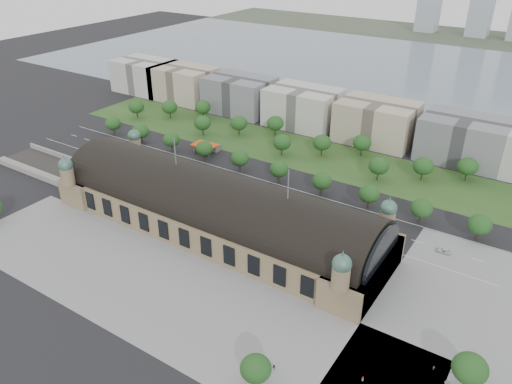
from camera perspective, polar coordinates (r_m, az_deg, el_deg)
The scene contains 59 objects.
ground at distance 216.47m, azimuth -4.62°, elevation -4.23°, with size 900.00×900.00×0.00m, color black.
station at distance 211.16m, azimuth -4.73°, elevation -1.88°, with size 150.00×48.40×44.30m.
track_cutting at distance 288.66m, azimuth -22.56°, elevation 2.42°, with size 70.00×24.00×3.10m.
plaza_south at distance 184.48m, azimuth -10.55°, elevation -11.23°, with size 190.00×48.00×0.12m, color gray.
plaza_east at distance 184.16m, azimuth 22.57°, elevation -13.37°, with size 56.00×100.00×0.12m, color gray.
road_slab at distance 253.25m, azimuth -3.01°, elevation 0.95°, with size 260.00×26.00×0.10m, color black.
grass_belt at distance 292.81m, azimuth 4.13°, elevation 4.82°, with size 300.00×45.00×0.10m, color #2A4F1F.
petrol_station at distance 290.41m, azimuth -5.30°, elevation 5.20°, with size 14.00×13.00×5.05m.
lake at distance 469.91m, azimuth 18.53°, elevation 12.50°, with size 700.00×320.00×0.08m, color slate.
far_shore at distance 661.19m, azimuth 23.67°, elevation 15.86°, with size 700.00×120.00×0.14m, color #44513D.
office_0 at distance 409.51m, azimuth -12.55°, elevation 12.85°, with size 45.00×32.00×24.00m, color beige.
office_1 at distance 382.82m, azimuth -8.19°, elevation 12.17°, with size 45.00×32.00×24.00m, color #BBAB93.
office_2 at distance 353.01m, azimuth -1.90°, elevation 11.07°, with size 45.00×32.00×24.00m, color gray.
office_3 at distance 328.15m, azimuth 5.38°, elevation 9.63°, with size 45.00×32.00×24.00m, color beige.
office_4 at distance 309.43m, azimuth 13.62°, elevation 7.79°, with size 45.00×32.00×24.00m, color #BBAB93.
office_5 at distance 298.02m, azimuth 22.61°, elevation 5.59°, with size 45.00×32.00×24.00m, color gray.
tree_row_0 at distance 324.03m, azimuth -16.04°, elevation 7.54°, with size 9.60×9.60×11.52m.
tree_row_1 at distance 307.12m, azimuth -13.02°, elevation 6.79°, with size 9.60×9.60×11.52m.
tree_row_2 at distance 291.20m, azimuth -9.66°, elevation 5.93°, with size 9.60×9.60×11.52m.
tree_row_3 at distance 276.46m, azimuth -5.94°, elevation 4.96°, with size 9.60×9.60×11.52m.
tree_row_4 at distance 263.09m, azimuth -1.84°, elevation 3.86°, with size 9.60×9.60×11.52m.
tree_row_5 at distance 251.30m, azimuth 2.66°, elevation 2.62°, with size 9.60×9.60×11.52m.
tree_row_6 at distance 241.33m, azimuth 7.55°, elevation 1.26°, with size 9.60×9.60×11.52m.
tree_row_7 at distance 233.41m, azimuth 12.82°, elevation -0.22°, with size 9.60×9.60×11.52m.
tree_row_8 at distance 227.75m, azimuth 18.40°, elevation -1.79°, with size 9.60×9.60×11.52m.
tree_row_9 at distance 224.53m, azimuth 24.22°, elevation -3.40°, with size 9.60×9.60×11.52m.
tree_belt_0 at distance 349.71m, azimuth -13.53°, elevation 9.46°, with size 10.40×10.40×12.48m.
tree_belt_1 at distance 344.88m, azimuth -9.86°, elevation 9.57°, with size 10.40×10.40×12.48m.
tree_belt_2 at distance 341.45m, azimuth -6.10°, elevation 9.63°, with size 10.40×10.40×12.48m.
tree_belt_3 at distance 312.56m, azimuth -6.12°, elevation 7.86°, with size 10.40×10.40×12.48m.
tree_belt_4 at distance 310.64m, azimuth -1.96°, elevation 7.88°, with size 10.40×10.40×12.48m.
tree_belt_5 at distance 310.35m, azimuth 2.22°, elevation 7.85°, with size 10.40×10.40×12.48m.
tree_belt_6 at distance 282.11m, azimuth 3.00°, elevation 5.70°, with size 10.40×10.40×12.48m.
tree_belt_7 at distance 283.83m, azimuth 7.56°, elevation 5.63°, with size 10.40×10.40×12.48m.
tree_belt_8 at distance 287.30m, azimuth 12.03°, elevation 5.53°, with size 10.40×10.40×12.48m.
tree_belt_9 at distance 260.72m, azimuth 13.86°, elevation 2.92°, with size 10.40×10.40×12.48m.
tree_belt_10 at distance 266.67m, azimuth 18.57°, elevation 2.82°, with size 10.40×10.40×12.48m.
tree_belt_11 at distance 274.34m, azimuth 23.05°, elevation 2.70°, with size 10.40×10.40×12.48m.
tree_plaza_ne at distance 157.87m, azimuth 23.27°, elevation -18.05°, with size 10.00×10.00×11.69m.
tree_plaza_s at distance 147.19m, azimuth -0.03°, elevation -19.52°, with size 9.00×9.00×10.64m.
traffic_car_0 at distance 308.13m, azimuth -17.33°, elevation 4.94°, with size 1.68×4.17×1.42m, color silver.
traffic_car_1 at distance 286.94m, azimuth -10.54°, elevation 4.07°, with size 1.71×4.90×1.62m, color #92949A.
traffic_car_2 at distance 280.79m, azimuth -13.50°, elevation 3.19°, with size 2.57×5.58×1.55m, color black.
traffic_car_3 at distance 257.16m, azimuth -3.72°, elevation 1.56°, with size 2.13×5.25×1.52m, color maroon.
traffic_car_4 at distance 243.47m, azimuth -2.44°, elevation -0.02°, with size 1.82×4.52×1.54m, color #1B284C.
traffic_car_6 at distance 214.30m, azimuth 20.63°, elevation -6.30°, with size 2.71×5.88×1.63m, color white.
parked_car_0 at distance 262.90m, azimuth -11.06°, elevation 1.66°, with size 1.36×3.90×1.29m, color black.
parked_car_1 at distance 281.13m, azimuth -14.62°, elevation 3.06°, with size 2.15×4.67×1.30m, color maroon.
parked_car_2 at distance 269.21m, azimuth -11.92°, elevation 2.25°, with size 2.07×5.08×1.47m, color #192046.
parked_car_3 at distance 258.92m, azimuth -10.02°, elevation 1.34°, with size 1.58×3.94×1.34m, color #5A5D62.
parked_car_4 at distance 265.41m, azimuth -11.77°, elevation 1.90°, with size 1.75×5.01×1.65m, color #B8B8BA.
parked_car_5 at distance 254.10m, azimuth -9.33°, elevation 0.87°, with size 2.40×5.22×1.45m, color gray.
parked_car_6 at distance 253.69m, azimuth -7.89°, elevation 0.93°, with size 1.91×4.70×1.36m, color black.
bus_west at distance 246.54m, azimuth -4.97°, elevation 0.49°, with size 2.67×11.43×3.18m, color #AC1B1D.
bus_mid at distance 234.08m, azimuth -0.53°, elevation -0.98°, with size 2.80×11.95×3.33m, color beige.
bus_east at distance 218.62m, azimuth 8.29°, elevation -3.65°, with size 2.49×10.64×2.96m, color silver.
pedestrian_2 at distance 163.95m, azimuth 19.67°, elevation -18.38°, with size 0.89×0.51×1.84m, color gray.
pedestrian_4 at distance 155.61m, azimuth 2.07°, elevation -19.39°, with size 1.10×0.48×1.70m, color gray.
pedestrian_5 at distance 155.83m, azimuth 12.11°, elevation -20.12°, with size 0.83×0.48×1.70m, color gray.
Camera 1 is at (114.34, -142.88, 115.63)m, focal length 35.00 mm.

